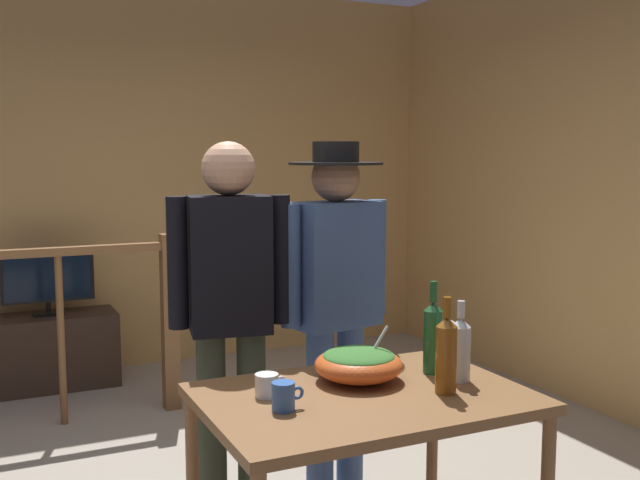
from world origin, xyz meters
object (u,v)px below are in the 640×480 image
(salad_bowl, at_px, (359,363))
(wine_glass, at_px, (449,333))
(tv_console, at_px, (50,351))
(serving_table, at_px, (364,414))
(mug_blue, at_px, (284,396))
(flat_screen_tv, at_px, (48,276))
(wine_bottle_clear, at_px, (460,348))
(wine_bottle_amber, at_px, (446,353))
(mug_white, at_px, (267,385))
(stair_railing, at_px, (28,313))
(wine_bottle_green, at_px, (433,336))
(person_standing_left, at_px, (230,300))
(person_standing_right, at_px, (335,287))

(salad_bowl, xyz_separation_m, wine_glass, (0.44, 0.03, 0.07))
(tv_console, bearing_deg, salad_bowl, -73.41)
(serving_table, xyz_separation_m, mug_blue, (-0.34, -0.04, 0.13))
(flat_screen_tv, distance_m, wine_bottle_clear, 3.31)
(wine_bottle_amber, relative_size, mug_white, 2.94)
(salad_bowl, bearing_deg, serving_table, -110.49)
(stair_railing, relative_size, wine_bottle_green, 7.36)
(stair_railing, distance_m, wine_bottle_clear, 2.72)
(flat_screen_tv, distance_m, wine_bottle_amber, 3.36)
(tv_console, relative_size, wine_glass, 4.72)
(salad_bowl, relative_size, wine_bottle_amber, 0.96)
(stair_railing, distance_m, flat_screen_tv, 0.79)
(serving_table, distance_m, wine_bottle_amber, 0.38)
(mug_blue, xyz_separation_m, person_standing_left, (0.08, 0.81, 0.18))
(wine_bottle_amber, height_order, person_standing_right, person_standing_right)
(mug_blue, height_order, person_standing_right, person_standing_right)
(tv_console, relative_size, person_standing_right, 0.53)
(flat_screen_tv, bearing_deg, mug_blue, -81.07)
(serving_table, bearing_deg, flat_screen_tv, 105.07)
(wine_glass, bearing_deg, wine_bottle_green, -151.84)
(wine_bottle_amber, relative_size, mug_blue, 3.08)
(wine_bottle_amber, bearing_deg, wine_bottle_green, 67.53)
(salad_bowl, distance_m, person_standing_right, 0.68)
(wine_glass, xyz_separation_m, person_standing_right, (-0.23, 0.59, 0.12))
(stair_railing, relative_size, salad_bowl, 8.00)
(serving_table, xyz_separation_m, person_standing_right, (0.26, 0.76, 0.33))
(wine_bottle_amber, xyz_separation_m, person_standing_left, (-0.53, 0.89, 0.08))
(salad_bowl, bearing_deg, wine_glass, 4.09)
(stair_railing, distance_m, person_standing_left, 1.72)
(tv_console, height_order, mug_white, mug_white)
(tv_console, height_order, person_standing_left, person_standing_left)
(flat_screen_tv, xyz_separation_m, wine_glass, (1.31, -2.88, 0.11))
(flat_screen_tv, bearing_deg, serving_table, -74.93)
(tv_console, relative_size, person_standing_left, 0.53)
(tv_console, height_order, salad_bowl, salad_bowl)
(wine_bottle_green, bearing_deg, wine_glass, 28.16)
(wine_bottle_amber, bearing_deg, flat_screen_tv, 109.03)
(tv_console, height_order, wine_bottle_amber, wine_bottle_amber)
(wine_glass, height_order, person_standing_right, person_standing_right)
(wine_bottle_green, distance_m, mug_blue, 0.73)
(tv_console, relative_size, mug_white, 7.40)
(wine_bottle_clear, bearing_deg, person_standing_right, 100.56)
(flat_screen_tv, height_order, wine_bottle_amber, wine_bottle_amber)
(salad_bowl, distance_m, wine_bottle_green, 0.33)
(stair_railing, height_order, person_standing_right, person_standing_right)
(wine_bottle_clear, height_order, wine_bottle_green, wine_bottle_green)
(flat_screen_tv, bearing_deg, mug_white, -80.57)
(mug_white, bearing_deg, person_standing_left, 83.35)
(person_standing_right, bearing_deg, serving_table, 60.63)
(wine_glass, bearing_deg, wine_bottle_amber, -126.18)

